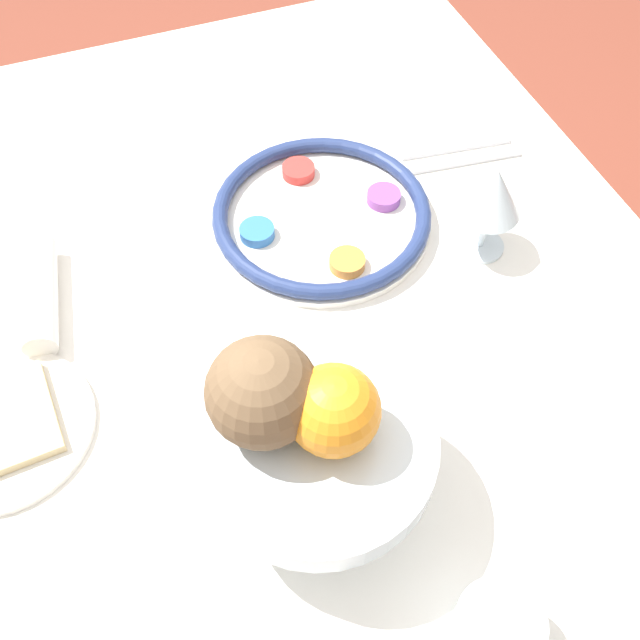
% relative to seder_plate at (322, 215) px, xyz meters
% --- Properties ---
extents(ground_plane, '(8.00, 8.00, 0.00)m').
position_rel_seder_plate_xyz_m(ground_plane, '(0.09, -0.12, -0.78)').
color(ground_plane, brown).
extents(dining_table, '(1.18, 1.03, 0.76)m').
position_rel_seder_plate_xyz_m(dining_table, '(0.09, -0.12, -0.40)').
color(dining_table, white).
rests_on(dining_table, ground_plane).
extents(seder_plate, '(0.28, 0.28, 0.03)m').
position_rel_seder_plate_xyz_m(seder_plate, '(0.00, 0.00, 0.00)').
color(seder_plate, silver).
rests_on(seder_plate, dining_table).
extents(wine_glass, '(0.08, 0.08, 0.13)m').
position_rel_seder_plate_xyz_m(wine_glass, '(0.11, 0.17, 0.08)').
color(wine_glass, silver).
rests_on(wine_glass, dining_table).
extents(fruit_stand, '(0.22, 0.22, 0.11)m').
position_rel_seder_plate_xyz_m(fruit_stand, '(0.35, -0.14, 0.08)').
color(fruit_stand, silver).
rests_on(fruit_stand, dining_table).
extents(orange_fruit, '(0.08, 0.08, 0.08)m').
position_rel_seder_plate_xyz_m(orange_fruit, '(0.34, -0.12, 0.14)').
color(orange_fruit, orange).
rests_on(orange_fruit, fruit_stand).
extents(coconut, '(0.10, 0.10, 0.10)m').
position_rel_seder_plate_xyz_m(coconut, '(0.31, -0.17, 0.15)').
color(coconut, brown).
rests_on(coconut, fruit_stand).
extents(bread_plate, '(0.20, 0.20, 0.02)m').
position_rel_seder_plate_xyz_m(bread_plate, '(0.16, -0.42, -0.01)').
color(bread_plate, silver).
rests_on(bread_plate, dining_table).
extents(napkin_roll, '(0.16, 0.06, 0.04)m').
position_rel_seder_plate_xyz_m(napkin_roll, '(0.01, -0.36, 0.00)').
color(napkin_roll, white).
rests_on(napkin_roll, dining_table).
extents(cup_near, '(0.08, 0.08, 0.06)m').
position_rel_seder_plate_xyz_m(cup_near, '(0.53, -0.04, 0.01)').
color(cup_near, silver).
rests_on(cup_near, dining_table).
extents(fork_left, '(0.04, 0.16, 0.01)m').
position_rel_seder_plate_xyz_m(fork_left, '(-0.07, 0.23, -0.01)').
color(fork_left, silver).
rests_on(fork_left, dining_table).
extents(fork_right, '(0.04, 0.16, 0.01)m').
position_rel_seder_plate_xyz_m(fork_right, '(-0.04, 0.23, -0.01)').
color(fork_right, silver).
rests_on(fork_right, dining_table).
extents(spoon, '(0.14, 0.07, 0.01)m').
position_rel_seder_plate_xyz_m(spoon, '(0.02, -0.40, -0.01)').
color(spoon, silver).
rests_on(spoon, dining_table).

